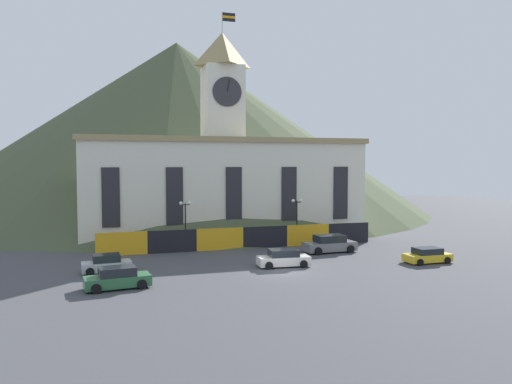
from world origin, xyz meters
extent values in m
plane|color=#424247|center=(0.00, 0.00, 0.00)|extent=(160.00, 160.00, 0.00)
cube|color=silver|center=(0.00, 20.68, 5.64)|extent=(32.82, 10.25, 11.28)
cube|color=#998456|center=(0.00, 20.68, 11.58)|extent=(33.42, 10.85, 0.60)
cube|color=silver|center=(0.00, 20.68, 16.15)|extent=(4.50, 4.50, 8.52)
pyramid|color=#998456|center=(0.00, 20.68, 22.43)|extent=(4.95, 4.95, 4.05)
cylinder|color=#2D2D33|center=(0.00, 18.37, 17.17)|extent=(3.42, 0.12, 3.42)
cube|color=black|center=(0.13, 18.30, 17.86)|extent=(0.37, 0.06, 1.40)
cylinder|color=#B2B2B7|center=(0.00, 20.68, 25.66)|extent=(0.10, 0.10, 2.40)
cube|color=black|center=(0.80, 20.68, 26.31)|extent=(1.60, 0.06, 1.00)
cube|color=gold|center=(0.80, 20.64, 26.31)|extent=(1.60, 0.04, 0.28)
cube|color=#232328|center=(-13.13, 15.48, 5.42)|extent=(1.81, 0.16, 6.21)
cube|color=#232328|center=(-6.56, 15.48, 5.42)|extent=(1.81, 0.16, 6.21)
cube|color=#232328|center=(0.00, 15.48, 5.42)|extent=(1.81, 0.16, 6.21)
cube|color=#232328|center=(6.56, 15.48, 5.42)|extent=(1.81, 0.16, 6.21)
cube|color=#232328|center=(13.13, 15.48, 5.42)|extent=(1.81, 0.16, 6.21)
cube|color=gold|center=(-12.26, 11.76, 1.13)|extent=(4.90, 0.12, 2.27)
cube|color=black|center=(-7.35, 11.76, 1.13)|extent=(4.90, 0.12, 2.27)
cube|color=gold|center=(-2.45, 11.76, 1.13)|extent=(4.90, 0.12, 2.27)
cube|color=black|center=(2.45, 11.76, 1.13)|extent=(4.90, 0.12, 2.27)
cube|color=gold|center=(7.35, 11.76, 1.13)|extent=(4.90, 0.12, 2.27)
cube|color=black|center=(12.26, 11.76, 1.13)|extent=(4.90, 0.12, 2.27)
cone|color=#424C33|center=(0.00, 57.48, 15.80)|extent=(92.09, 92.09, 31.59)
cylinder|color=black|center=(-5.85, 12.84, 2.41)|extent=(0.14, 0.14, 4.83)
cube|color=black|center=(-5.85, 12.84, 4.68)|extent=(0.90, 0.08, 0.08)
sphere|color=white|center=(-6.30, 12.84, 4.86)|extent=(0.36, 0.36, 0.36)
sphere|color=white|center=(-5.40, 12.84, 4.86)|extent=(0.36, 0.36, 0.36)
cylinder|color=black|center=(6.47, 12.84, 2.40)|extent=(0.14, 0.14, 4.79)
cube|color=black|center=(6.47, 12.84, 4.64)|extent=(0.90, 0.08, 0.08)
sphere|color=white|center=(6.02, 12.84, 4.82)|extent=(0.36, 0.36, 0.36)
sphere|color=white|center=(6.92, 12.84, 4.82)|extent=(0.36, 0.36, 0.36)
cube|color=#B7B7BC|center=(-13.77, 4.30, 0.52)|extent=(4.00, 1.95, 0.74)
cube|color=#1E2328|center=(-13.77, 4.30, 1.20)|extent=(2.24, 1.70, 0.61)
cylinder|color=black|center=(-15.04, 3.37, 0.33)|extent=(0.68, 0.35, 0.66)
cylinder|color=black|center=(-15.15, 5.06, 0.33)|extent=(0.68, 0.35, 0.66)
cylinder|color=black|center=(-12.39, 3.54, 0.33)|extent=(0.68, 0.35, 0.66)
cylinder|color=black|center=(-12.50, 5.23, 0.33)|extent=(0.68, 0.35, 0.66)
cube|color=white|center=(0.91, 2.17, 0.52)|extent=(4.63, 2.14, 0.74)
cube|color=#1E2328|center=(0.91, 2.17, 1.20)|extent=(2.60, 1.84, 0.61)
cylinder|color=black|center=(2.51, 2.95, 0.33)|extent=(0.68, 0.37, 0.66)
cylinder|color=black|center=(2.37, 1.15, 0.33)|extent=(0.68, 0.37, 0.66)
cylinder|color=black|center=(-0.54, 3.18, 0.33)|extent=(0.68, 0.37, 0.66)
cylinder|color=black|center=(-0.68, 1.39, 0.33)|extent=(0.68, 0.37, 0.66)
cube|color=yellow|center=(13.88, -0.12, 0.47)|extent=(4.21, 1.82, 0.67)
cube|color=#1E2328|center=(13.88, -0.12, 1.08)|extent=(2.32, 1.67, 0.55)
cylinder|color=black|center=(12.45, -1.03, 0.30)|extent=(0.60, 0.33, 0.59)
cylinder|color=black|center=(12.44, 0.77, 0.30)|extent=(0.60, 0.33, 0.59)
cylinder|color=black|center=(15.31, -1.02, 0.30)|extent=(0.60, 0.33, 0.59)
cylinder|color=black|center=(15.30, 0.78, 0.30)|extent=(0.60, 0.33, 0.59)
cube|color=slate|center=(7.76, 7.27, 0.61)|extent=(5.38, 2.23, 0.87)
cube|color=#1E2328|center=(7.76, 7.27, 1.40)|extent=(2.99, 1.97, 0.71)
cylinder|color=black|center=(9.52, 8.34, 0.39)|extent=(0.79, 0.39, 0.77)
cylinder|color=black|center=(9.61, 6.35, 0.39)|extent=(0.79, 0.39, 0.77)
cylinder|color=black|center=(5.92, 8.18, 0.39)|extent=(0.79, 0.39, 0.77)
cylinder|color=black|center=(6.01, 6.19, 0.39)|extent=(0.79, 0.39, 0.77)
cube|color=#2D663D|center=(-13.09, -1.38, 0.54)|extent=(4.78, 2.32, 0.77)
cube|color=#1E2328|center=(-13.09, -1.38, 1.24)|extent=(2.70, 1.94, 0.63)
cylinder|color=black|center=(-11.64, -0.31, 0.34)|extent=(0.71, 0.40, 0.68)
cylinder|color=black|center=(-11.43, -2.09, 0.34)|extent=(0.71, 0.40, 0.68)
cylinder|color=black|center=(-14.74, -0.67, 0.34)|extent=(0.71, 0.40, 0.68)
cylinder|color=black|center=(-14.54, -2.46, 0.34)|extent=(0.71, 0.40, 0.68)
camera|label=1|loc=(-14.14, -37.93, 8.97)|focal=35.00mm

